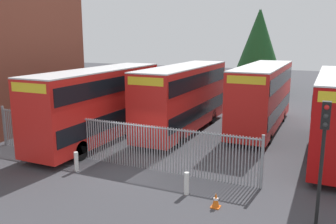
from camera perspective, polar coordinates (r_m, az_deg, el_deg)
ground_plane at (r=24.88m, az=3.85°, el=-2.78°), size 100.00×100.00×0.00m
palisade_fence at (r=18.26m, az=-9.06°, el=-4.52°), size 15.11×0.14×2.35m
double_decker_bus_near_gate at (r=21.95m, az=-10.97°, el=1.52°), size 2.54×10.81×4.42m
double_decker_bus_behind_fence_right at (r=23.95m, az=2.51°, el=2.59°), size 2.54×10.81×4.42m
double_decker_bus_far_back at (r=25.35m, az=14.83°, el=2.72°), size 2.54×10.81×4.42m
bollard_near_left at (r=17.73m, az=-14.43°, el=-7.67°), size 0.20×0.20×0.95m
bollard_center_front at (r=14.78m, az=2.98°, el=-11.32°), size 0.20×0.20×0.95m
traffic_cone_by_gate at (r=13.93m, az=7.64°, el=-13.77°), size 0.34×0.34×0.59m
traffic_light_kerbside at (r=12.64m, az=23.56°, el=-4.32°), size 0.28×0.33×4.30m
tree_tall_back at (r=45.08m, az=14.19°, el=10.87°), size 5.29×5.29×9.53m
tree_short_side at (r=40.24m, az=14.36°, el=10.64°), size 4.97×4.97×9.21m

